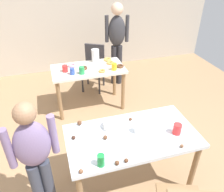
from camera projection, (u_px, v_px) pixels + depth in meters
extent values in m
plane|color=#9E7A56|center=(119.00, 168.00, 2.92)|extent=(6.40, 6.40, 0.00)
cube|color=#BCB2A3|center=(73.00, 11.00, 4.81)|extent=(6.40, 0.10, 2.60)
cube|color=silver|center=(132.00, 136.00, 2.36)|extent=(1.36, 0.72, 0.04)
cylinder|color=olive|center=(194.00, 169.00, 2.47)|extent=(0.06, 0.06, 0.71)
cylinder|color=olive|center=(72.00, 154.00, 2.66)|extent=(0.06, 0.06, 0.71)
cylinder|color=olive|center=(167.00, 133.00, 2.95)|extent=(0.06, 0.06, 0.71)
cube|color=silver|center=(88.00, 69.00, 3.71)|extent=(1.18, 0.62, 0.04)
cylinder|color=olive|center=(60.00, 101.00, 3.59)|extent=(0.06, 0.06, 0.71)
cylinder|color=olive|center=(123.00, 91.00, 3.84)|extent=(0.06, 0.06, 0.71)
cylinder|color=olive|center=(57.00, 86.00, 3.99)|extent=(0.06, 0.06, 0.71)
cylinder|color=olive|center=(115.00, 78.00, 4.24)|extent=(0.06, 0.06, 0.71)
cube|color=#2D2D33|center=(93.00, 69.00, 4.40)|extent=(0.54, 0.54, 0.04)
cube|color=#2D2D33|center=(95.00, 55.00, 4.42)|extent=(0.35, 0.22, 0.42)
cylinder|color=#2D2D33|center=(99.00, 85.00, 4.35)|extent=(0.04, 0.04, 0.41)
cylinder|color=#2D2D33|center=(82.00, 83.00, 4.41)|extent=(0.04, 0.04, 0.41)
cylinder|color=#2D2D33|center=(104.00, 76.00, 4.63)|extent=(0.04, 0.04, 0.41)
cylinder|color=#2D2D33|center=(88.00, 75.00, 4.69)|extent=(0.04, 0.04, 0.41)
cylinder|color=#383D4C|center=(38.00, 189.00, 2.27)|extent=(0.11, 0.11, 0.69)
cylinder|color=#383D4C|center=(49.00, 185.00, 2.31)|extent=(0.11, 0.11, 0.69)
ellipsoid|color=slate|center=(32.00, 145.00, 1.97)|extent=(0.35, 0.26, 0.49)
sphere|color=#997051|center=(24.00, 113.00, 1.79)|extent=(0.19, 0.19, 0.19)
cylinder|color=slate|center=(8.00, 149.00, 1.88)|extent=(0.08, 0.08, 0.42)
cylinder|color=slate|center=(53.00, 134.00, 2.03)|extent=(0.08, 0.08, 0.42)
cylinder|color=#28282D|center=(119.00, 65.00, 4.61)|extent=(0.11, 0.11, 0.81)
cylinder|color=#28282D|center=(114.00, 65.00, 4.61)|extent=(0.11, 0.11, 0.81)
ellipsoid|color=#333338|center=(117.00, 31.00, 4.24)|extent=(0.36, 0.27, 0.58)
sphere|color=beige|center=(117.00, 9.00, 4.02)|extent=(0.22, 0.22, 0.22)
cylinder|color=#333338|center=(127.00, 29.00, 4.22)|extent=(0.08, 0.08, 0.49)
cylinder|color=#333338|center=(107.00, 29.00, 4.21)|extent=(0.08, 0.08, 0.49)
cylinder|color=white|center=(111.00, 125.00, 2.43)|extent=(0.18, 0.18, 0.07)
cylinder|color=#198438|center=(101.00, 160.00, 1.98)|extent=(0.07, 0.07, 0.12)
cube|color=silver|center=(161.00, 143.00, 2.24)|extent=(0.17, 0.02, 0.01)
cylinder|color=red|center=(177.00, 129.00, 2.34)|extent=(0.09, 0.09, 0.12)
cylinder|color=white|center=(138.00, 128.00, 2.35)|extent=(0.08, 0.08, 0.11)
sphere|color=brown|center=(81.00, 171.00, 1.94)|extent=(0.04, 0.04, 0.04)
sphere|color=brown|center=(117.00, 163.00, 2.01)|extent=(0.04, 0.04, 0.04)
sphere|color=brown|center=(130.00, 119.00, 2.54)|extent=(0.04, 0.04, 0.04)
sphere|color=brown|center=(126.00, 160.00, 2.04)|extent=(0.04, 0.04, 0.04)
sphere|color=brown|center=(182.00, 146.00, 2.19)|extent=(0.04, 0.04, 0.04)
sphere|color=#3D2319|center=(74.00, 138.00, 2.29)|extent=(0.04, 0.04, 0.04)
sphere|color=brown|center=(105.00, 137.00, 2.29)|extent=(0.04, 0.04, 0.04)
sphere|color=brown|center=(80.00, 123.00, 2.47)|extent=(0.05, 0.05, 0.05)
cylinder|color=white|center=(95.00, 56.00, 3.87)|extent=(0.13, 0.13, 0.22)
cylinder|color=red|center=(65.00, 69.00, 3.56)|extent=(0.09, 0.09, 0.11)
cylinder|color=#3351B2|center=(72.00, 71.00, 3.48)|extent=(0.08, 0.08, 0.10)
cylinder|color=yellow|center=(114.00, 67.00, 3.61)|extent=(0.09, 0.09, 0.11)
cylinder|color=green|center=(82.00, 70.00, 3.50)|extent=(0.08, 0.08, 0.12)
torus|color=brown|center=(83.00, 68.00, 3.66)|extent=(0.13, 0.13, 0.04)
torus|color=gold|center=(108.00, 59.00, 3.95)|extent=(0.14, 0.14, 0.04)
torus|color=gold|center=(110.00, 63.00, 3.84)|extent=(0.13, 0.13, 0.04)
torus|color=gold|center=(102.00, 71.00, 3.58)|extent=(0.11, 0.11, 0.03)
torus|color=pink|center=(72.00, 65.00, 3.74)|extent=(0.14, 0.14, 0.04)
torus|color=brown|center=(120.00, 66.00, 3.72)|extent=(0.13, 0.13, 0.04)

